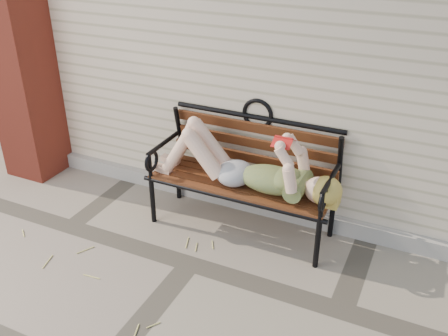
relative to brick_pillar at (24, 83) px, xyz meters
The scene contains 7 objects.
ground 2.62m from the brick_pillar, 18.06° to the right, with size 80.00×80.00×0.00m, color gray.
house_wall 3.26m from the brick_pillar, 44.37° to the left, with size 8.00×4.00×3.00m, color beige.
foundation_strip 2.49m from the brick_pillar, ahead, with size 8.00×0.10×0.15m, color gray.
brick_pillar is the anchor object (origin of this frame).
garden_bench 2.49m from the brick_pillar, ahead, with size 1.75×0.70×1.13m.
reading_woman 2.51m from the brick_pillar, ahead, with size 1.65×0.38×0.52m.
straw_scatter 1.99m from the brick_pillar, 54.54° to the right, with size 2.88×1.63×0.01m.
Camera 1 is at (1.63, -2.82, 2.62)m, focal length 40.00 mm.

